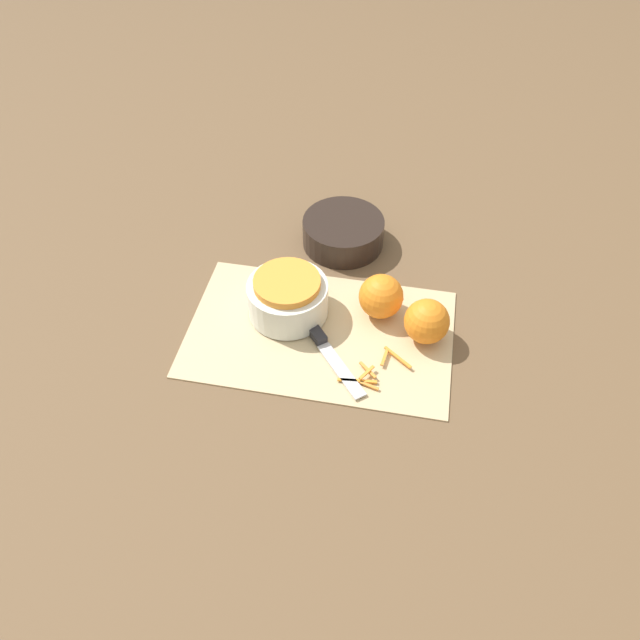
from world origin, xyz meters
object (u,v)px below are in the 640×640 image
Objects in this scene: knife at (316,334)px; orange_left at (381,296)px; bowl_speckled at (288,296)px; orange_right at (427,321)px; bowl_dark at (345,232)px.

orange_left is at bearing 87.76° from knife.
bowl_speckled and orange_right have the same top height.
bowl_dark is (0.07, 0.21, -0.02)m from bowl_speckled.
orange_left is 0.10m from orange_right.
bowl_dark is 0.29m from orange_right.
orange_left is (0.10, 0.08, 0.03)m from knife.
knife is 0.19m from orange_right.
bowl_dark is at bearing 71.96° from bowl_speckled.
bowl_speckled is 0.09m from knife.
orange_left is at bearing 152.09° from orange_right.
bowl_dark is at bearing 117.24° from orange_left.
bowl_dark is 0.88× the size of knife.
orange_left is (0.09, -0.18, 0.02)m from bowl_dark.
bowl_speckled is 0.89× the size of bowl_dark.
bowl_speckled is 1.80× the size of orange_left.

